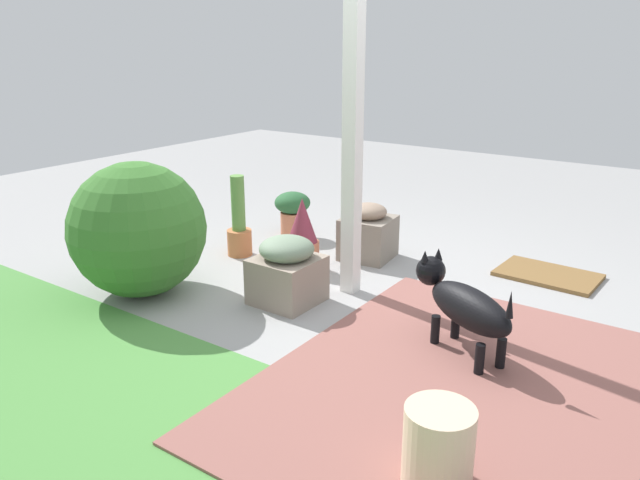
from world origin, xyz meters
TOP-DOWN VIEW (x-y plane):
  - ground_plane at (0.00, 0.00)m, footprint 12.00×12.00m
  - brick_path at (-0.92, 0.63)m, footprint 1.80×2.40m
  - porch_pillar at (0.20, -0.15)m, footprint 0.10×0.10m
  - stone_planter_nearest at (0.46, -0.82)m, footprint 0.43×0.43m
  - stone_planter_mid at (0.45, 0.26)m, footprint 0.41×0.42m
  - round_shrub at (1.37, 0.72)m, footprint 0.93×0.93m
  - terracotta_pot_tall at (1.36, -0.27)m, footprint 0.20×0.20m
  - terracotta_pot_broad at (1.31, -0.93)m, footprint 0.32×0.32m
  - terracotta_pot_spiky at (0.74, -0.31)m, footprint 0.26×0.26m
  - dog at (-0.80, 0.26)m, footprint 0.73×0.51m
  - ceramic_urn at (-1.16, 1.36)m, footprint 0.28×0.28m
  - doormat at (-0.88, -1.23)m, footprint 0.73×0.50m

SIDE VIEW (x-z plane):
  - ground_plane at x=0.00m, z-range 0.00..0.00m
  - brick_path at x=-0.92m, z-range 0.00..0.02m
  - doormat at x=-0.88m, z-range 0.00..0.03m
  - ceramic_urn at x=-1.16m, z-range 0.00..0.36m
  - stone_planter_nearest at x=0.46m, z-range -0.02..0.44m
  - stone_planter_mid at x=0.45m, z-range -0.01..0.46m
  - terracotta_pot_tall at x=1.36m, z-range -0.10..0.57m
  - terracotta_pot_broad at x=1.31m, z-range 0.04..0.44m
  - terracotta_pot_spiky at x=0.74m, z-range -0.01..0.55m
  - dog at x=-0.80m, z-range 0.04..0.57m
  - round_shrub at x=1.37m, z-range 0.00..0.93m
  - porch_pillar at x=0.20m, z-range 0.00..2.54m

